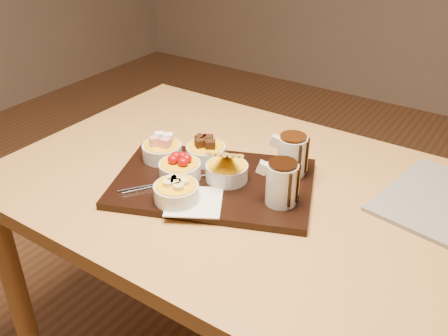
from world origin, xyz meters
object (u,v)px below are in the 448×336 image
Objects in this scene: serving_board at (214,183)px; pitcher_dark_chocolate at (282,184)px; bowl_strawberries at (180,170)px; pitcher_milk_chocolate at (292,156)px; dining_table at (246,218)px.

pitcher_dark_chocolate is (0.18, 0.01, 0.06)m from serving_board.
bowl_strawberries is at bearing -176.42° from serving_board.
pitcher_milk_chocolate is at bearing 21.80° from serving_board.
pitcher_milk_chocolate is at bearing 46.77° from dining_table.
bowl_strawberries is at bearing -163.61° from pitcher_milk_chocolate.
dining_table is 12.00× the size of bowl_strawberries.
bowl_strawberries is 1.06× the size of pitcher_milk_chocolate.
bowl_strawberries is 1.06× the size of pitcher_dark_chocolate.
pitcher_dark_chocolate and pitcher_milk_chocolate have the same top height.
pitcher_dark_chocolate is (0.25, 0.04, 0.03)m from bowl_strawberries.
pitcher_dark_chocolate is 1.00× the size of pitcher_milk_chocolate.
pitcher_dark_chocolate is (0.11, -0.05, 0.16)m from dining_table.
pitcher_dark_chocolate is at bearing 9.38° from bowl_strawberries.
pitcher_dark_chocolate reaches higher than dining_table.
bowl_strawberries reaches higher than dining_table.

